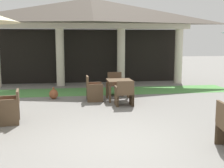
% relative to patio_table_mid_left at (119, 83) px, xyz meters
% --- Properties ---
extents(ground_plane, '(60.00, 60.00, 0.00)m').
position_rel_patio_table_mid_left_xyz_m(ground_plane, '(-0.74, -4.40, -0.61)').
color(ground_plane, gray).
extents(background_pavilion, '(9.70, 2.41, 3.98)m').
position_rel_patio_table_mid_left_xyz_m(background_pavilion, '(-0.74, 3.71, 2.43)').
color(background_pavilion, beige).
rests_on(background_pavilion, ground).
extents(lawn_strip, '(11.50, 1.85, 0.01)m').
position_rel_patio_table_mid_left_xyz_m(lawn_strip, '(-0.74, 1.84, -0.61)').
color(lawn_strip, '#519347').
rests_on(lawn_strip, ground).
extents(patio_table_mid_left, '(0.86, 0.86, 0.72)m').
position_rel_patio_table_mid_left_xyz_m(patio_table_mid_left, '(0.00, 0.00, 0.00)').
color(patio_table_mid_left, brown).
rests_on(patio_table_mid_left, ground).
extents(patio_chair_mid_left_south, '(0.57, 0.51, 0.83)m').
position_rel_patio_table_mid_left_xyz_m(patio_chair_mid_left_south, '(0.01, -0.91, -0.22)').
color(patio_chair_mid_left_south, brown).
rests_on(patio_chair_mid_left_south, ground).
extents(patio_chair_mid_left_north, '(0.56, 0.50, 0.87)m').
position_rel_patio_table_mid_left_xyz_m(patio_chair_mid_left_north, '(-0.01, 0.91, -0.20)').
color(patio_chair_mid_left_north, brown).
rests_on(patio_chair_mid_left_north, ground).
extents(patio_chair_mid_left_west, '(0.55, 0.57, 0.87)m').
position_rel_patio_table_mid_left_xyz_m(patio_chair_mid_left_west, '(-0.92, -0.01, -0.22)').
color(patio_chair_mid_left_west, brown).
rests_on(patio_chair_mid_left_west, ground).
extents(patio_chair_mid_right_east, '(0.58, 0.66, 0.85)m').
position_rel_patio_table_mid_left_xyz_m(patio_chair_mid_right_east, '(-3.22, -2.45, -0.20)').
color(patio_chair_mid_right_east, brown).
rests_on(patio_chair_mid_right_east, ground).
extents(terracotta_urn, '(0.32, 0.32, 0.43)m').
position_rel_patio_table_mid_left_xyz_m(terracotta_urn, '(-2.31, 0.51, -0.43)').
color(terracotta_urn, brown).
rests_on(terracotta_urn, ground).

